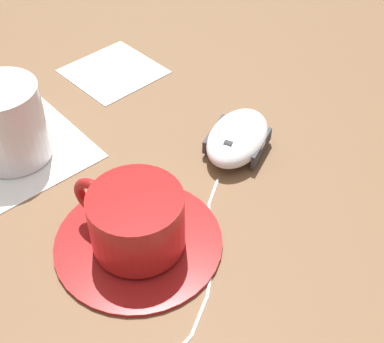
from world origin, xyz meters
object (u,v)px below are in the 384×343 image
drinking_glass (7,123)px  coffee_cup (135,219)px  computer_mouse (238,138)px  saucer (138,241)px

drinking_glass → coffee_cup: bearing=17.8°
computer_mouse → drinking_glass: drinking_glass is taller
saucer → drinking_glass: drinking_glass is taller
saucer → computer_mouse: (-0.06, 0.16, 0.01)m
saucer → drinking_glass: 0.20m
coffee_cup → drinking_glass: size_ratio=1.23×
coffee_cup → computer_mouse: 0.17m
saucer → coffee_cup: coffee_cup is taller
coffee_cup → computer_mouse: size_ratio=0.91×
coffee_cup → drinking_glass: drinking_glass is taller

